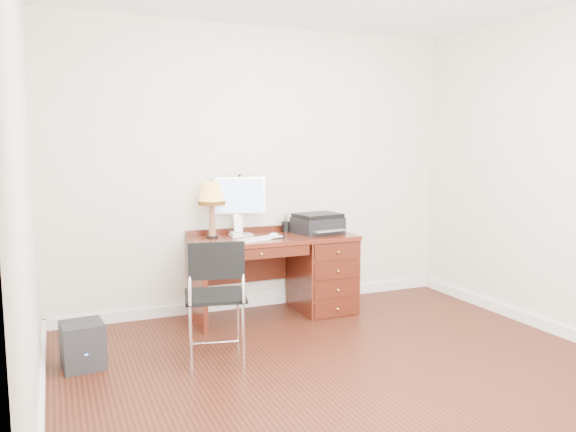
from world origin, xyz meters
name	(u,v)px	position (x,y,z in m)	size (l,w,h in m)	color
ground	(345,369)	(0.00, 0.00, 0.00)	(4.00, 4.00, 0.00)	#33130B
room_shell	(308,335)	(0.00, 0.63, 0.05)	(4.00, 4.00, 4.00)	silver
desk	(305,269)	(0.32, 1.40, 0.41)	(1.50, 0.67, 0.75)	#581E12
monitor	(239,198)	(-0.26, 1.60, 1.09)	(0.47, 0.19, 0.54)	silver
keyboard	(260,238)	(-0.17, 1.27, 0.76)	(0.43, 0.12, 0.02)	white
mouse_pad	(274,236)	(-0.02, 1.33, 0.76)	(0.21, 0.21, 0.04)	black
printer	(318,223)	(0.46, 1.40, 0.84)	(0.47, 0.39, 0.19)	black
leg_lamp	(212,197)	(-0.55, 1.53, 1.12)	(0.25, 0.25, 0.51)	black
phone	(236,230)	(-0.33, 1.50, 0.81)	(0.10, 0.10, 0.21)	white
pen_cup	(286,227)	(0.20, 1.59, 0.80)	(0.08, 0.08, 0.10)	black
chair	(218,289)	(-0.80, 0.46, 0.56)	(0.51, 0.52, 0.92)	black
equipment_box	(83,345)	(-1.72, 0.76, 0.17)	(0.28, 0.28, 0.33)	black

